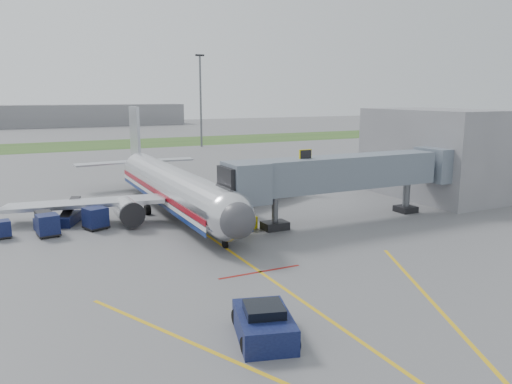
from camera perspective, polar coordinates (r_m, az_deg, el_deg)
name	(u,v)px	position (r m, az deg, el deg)	size (l,w,h in m)	color
ground	(236,255)	(37.09, -2.34, -7.21)	(400.00, 400.00, 0.00)	#565659
grass_strip	(78,146)	(123.58, -19.68, 5.01)	(300.00, 25.00, 0.01)	#2D4C1E
apron_markings	(285,289)	(30.88, 3.37, -11.05)	(21.52, 50.00, 0.01)	gold
airliner	(173,186)	(50.35, -9.45, 0.64)	(32.10, 35.67, 10.25)	silver
jet_bridge	(341,174)	(46.60, 9.64, 2.07)	(25.30, 4.00, 6.90)	slate
terminal	(437,153)	(61.52, 19.95, 4.21)	(10.00, 16.00, 10.00)	slate
light_mast_right	(201,99)	(114.17, -6.34, 10.55)	(2.00, 0.44, 20.40)	#595B60
distant_terminal	(20,116)	(202.39, -25.38, 7.83)	(120.00, 14.00, 8.00)	slate
pushback_tug	(264,324)	(24.89, 0.91, -14.89)	(3.57, 4.67, 1.72)	#0B0F34
baggage_tug	(45,223)	(46.48, -23.00, -3.29)	(1.76, 2.79, 1.82)	#0B0F34
baggage_cart_a	(96,218)	(45.99, -17.87, -2.86)	(2.27, 2.27, 1.92)	#0B0F34
baggage_cart_b	(2,229)	(46.13, -27.07, -3.81)	(1.53, 1.53, 1.47)	#0B0F34
baggage_cart_c	(48,225)	(45.03, -22.69, -3.53)	(1.93, 1.93, 1.85)	#0B0F34
belt_loader	(69,218)	(48.84, -20.62, -2.80)	(2.82, 4.38, 2.09)	#0B0F34
ground_power_cart	(249,223)	(43.89, -0.84, -3.57)	(1.58, 1.31, 1.09)	#CFC00C
ramp_worker	(126,207)	(50.58, -14.65, -1.65)	(0.59, 0.39, 1.62)	#BAE31A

